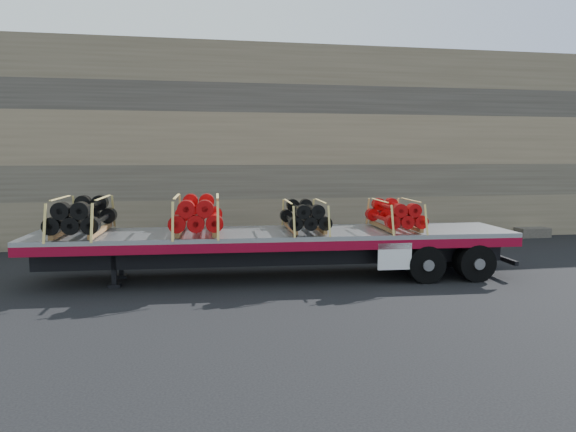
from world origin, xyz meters
The scene contains 7 objects.
ground centered at (0.00, 0.00, 0.00)m, with size 120.00×120.00×0.00m, color black.
rock_wall centered at (0.00, 6.50, 3.50)m, with size 44.00×3.00×7.00m, color #7A6B54.
trailer centered at (1.04, -0.52, 0.60)m, with size 12.10×2.33×1.21m, color #A4A6AC, non-canonical shape.
bundle_front centered at (-3.65, -0.20, 1.64)m, with size 1.21×2.43×0.86m, color black, non-canonical shape.
bundle_midfront centered at (-0.89, -0.39, 1.65)m, with size 1.23×2.47×0.87m, color #A8080A, non-canonical shape.
bundle_midrear centered at (1.80, -0.57, 1.57)m, with size 1.03×2.05×0.73m, color black, non-canonical shape.
bundle_rear centered at (4.19, -0.73, 1.57)m, with size 1.03×2.05×0.73m, color #A8080A, non-canonical shape.
Camera 1 is at (-1.37, -14.45, 3.12)m, focal length 35.00 mm.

